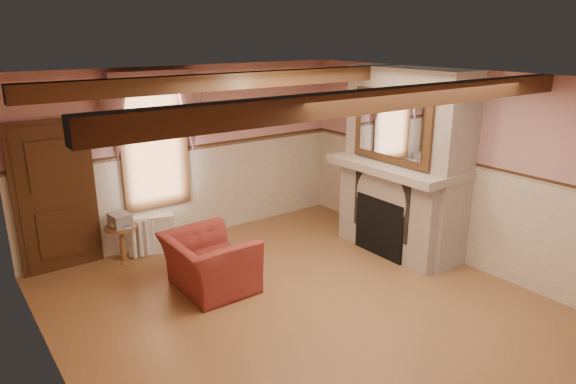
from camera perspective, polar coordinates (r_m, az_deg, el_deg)
floor at (r=6.54m, az=1.62°, el=-12.77°), size 5.50×6.00×0.01m
ceiling at (r=5.68m, az=1.86°, el=12.47°), size 5.50×6.00×0.01m
wall_back at (r=8.45m, az=-10.83°, el=4.16°), size 5.50×0.02×2.80m
wall_front at (r=4.21m, az=28.07°, el=-11.41°), size 5.50×0.02×2.80m
wall_left at (r=4.90m, az=-24.84°, el=-6.93°), size 0.02×6.00×2.80m
wall_right at (r=7.89m, az=17.77°, el=2.70°), size 0.02×6.00×2.80m
wainscot at (r=6.20m, az=1.68°, el=-6.77°), size 5.50×6.00×1.50m
chair_rail at (r=5.93m, az=1.74°, el=-0.14°), size 5.50×6.00×0.08m
firebox at (r=7.98m, az=10.46°, el=-3.75°), size 0.20×0.95×0.90m
armchair at (r=6.91m, az=-8.74°, el=-7.76°), size 1.01×1.16×0.75m
side_table at (r=8.07m, az=-17.91°, el=-5.43°), size 0.53×0.53×0.55m
book_stack at (r=7.91m, az=-18.16°, el=-2.99°), size 0.29×0.35×0.20m
radiator at (r=8.19m, az=-14.94°, el=-4.62°), size 0.72×0.39×0.60m
bowl at (r=7.83m, az=12.33°, el=3.48°), size 0.32×0.32×0.08m
mantel_clock at (r=8.38m, az=8.06°, el=5.04°), size 0.14×0.24×0.20m
oil_lamp at (r=8.08m, az=10.17°, el=4.77°), size 0.11×0.11×0.28m
candle_red at (r=7.57m, az=14.61°, el=3.15°), size 0.06×0.06×0.16m
jar_yellow at (r=7.46m, az=15.66°, el=2.71°), size 0.06×0.06×0.12m
fireplace at (r=8.00m, az=12.95°, el=3.29°), size 0.85×2.00×2.80m
mantel at (r=7.88m, az=12.06°, el=2.83°), size 1.05×2.05×0.12m
overmantel_mirror at (r=7.62m, az=11.40°, el=7.09°), size 0.06×1.44×1.04m
door at (r=7.86m, az=-24.40°, el=-0.75°), size 1.10×0.10×2.10m
window at (r=8.14m, az=-14.65°, el=5.21°), size 1.06×0.08×2.02m
window_drapes at (r=7.96m, az=-14.74°, el=9.33°), size 1.30×0.14×1.40m
ceiling_beam_front at (r=4.80m, az=10.79°, el=10.08°), size 5.50×0.18×0.20m
ceiling_beam_back at (r=6.67m, az=-4.62°, el=12.29°), size 5.50×0.18×0.20m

